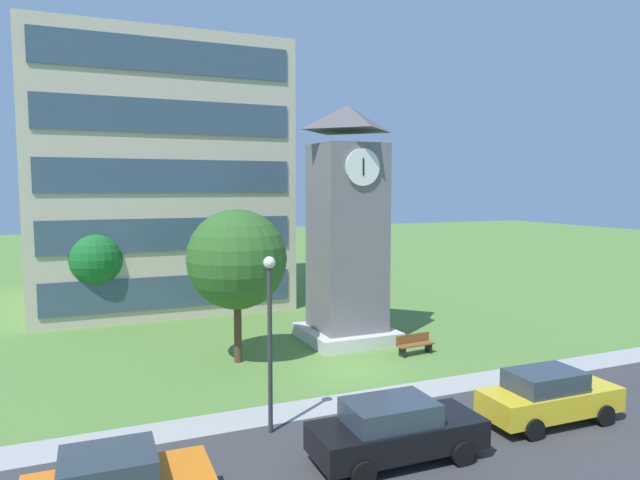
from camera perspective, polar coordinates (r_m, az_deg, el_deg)
ground_plane at (r=23.82m, az=2.75°, el=-12.81°), size 160.00×160.00×0.00m
street_asphalt at (r=17.81m, az=14.01°, el=-19.40°), size 120.00×7.20×0.01m
kerb_strip at (r=21.20m, az=6.57°, el=-15.15°), size 120.00×1.60×0.01m
office_building at (r=39.27m, az=-16.23°, el=5.97°), size 14.70×14.00×16.00m
clock_tower at (r=27.30m, az=2.71°, el=0.35°), size 4.11×4.11×11.23m
park_bench at (r=26.11m, az=9.42°, el=-10.19°), size 1.84×0.64×0.88m
street_lamp at (r=17.23m, az=-5.03°, el=-8.26°), size 0.36×0.36×5.37m
tree_streetside at (r=24.12m, az=-8.28°, el=-1.92°), size 4.20×4.20×6.50m
tree_near_tower at (r=32.95m, az=-21.46°, el=-1.71°), size 3.05×3.05×5.14m
parked_car_black at (r=16.41m, az=7.53°, el=-18.23°), size 4.79×2.12×1.69m
parked_car_yellow at (r=19.96m, az=21.83°, el=-14.22°), size 4.54×1.99×1.69m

